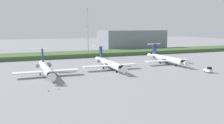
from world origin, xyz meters
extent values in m
plane|color=gray|center=(0.00, 30.00, 0.00)|extent=(500.00, 500.00, 0.00)
cube|color=#426033|center=(0.00, 61.37, 1.14)|extent=(320.00, 20.00, 2.29)
cylinder|color=white|center=(-27.22, 7.42, 2.45)|extent=(2.70, 24.00, 2.70)
cone|color=white|center=(-27.22, -6.08, 2.45)|extent=(2.70, 3.00, 2.70)
cone|color=white|center=(-27.22, 21.42, 2.45)|extent=(2.30, 4.00, 2.29)
cube|color=black|center=(-27.22, -4.18, 2.92)|extent=(2.02, 1.80, 0.90)
cylinder|color=navy|center=(-27.22, 7.42, 2.30)|extent=(2.76, 3.60, 2.76)
cube|color=white|center=(-33.12, 6.42, 1.84)|extent=(11.00, 3.20, 0.36)
cube|color=white|center=(-21.31, 6.42, 1.84)|extent=(11.00, 3.20, 0.36)
cube|color=navy|center=(-27.22, 18.42, 6.40)|extent=(0.36, 3.20, 5.20)
cube|color=white|center=(-27.22, 18.72, 8.80)|extent=(6.80, 1.80, 0.24)
cylinder|color=gray|center=(-29.47, 16.62, 2.65)|extent=(1.50, 3.40, 1.50)
cylinder|color=gray|center=(-24.97, 16.62, 2.65)|extent=(1.50, 3.40, 1.50)
cylinder|color=gray|center=(-27.22, -0.02, 1.00)|extent=(0.20, 0.20, 0.65)
cylinder|color=black|center=(-27.22, -0.02, 0.45)|extent=(0.30, 0.90, 0.90)
cylinder|color=black|center=(-29.12, 9.82, 0.45)|extent=(0.35, 0.90, 0.90)
cylinder|color=black|center=(-25.32, 9.82, 0.45)|extent=(0.35, 0.90, 0.90)
cylinder|color=white|center=(-1.28, 11.55, 2.45)|extent=(2.70, 24.00, 2.70)
cone|color=white|center=(-1.28, -1.95, 2.45)|extent=(2.70, 3.00, 2.70)
cone|color=white|center=(-1.28, 25.55, 2.45)|extent=(2.29, 4.00, 2.29)
cube|color=black|center=(-1.28, -0.05, 2.92)|extent=(2.03, 1.80, 0.90)
cylinder|color=navy|center=(-1.28, 11.55, 2.30)|extent=(2.76, 3.60, 2.76)
cube|color=white|center=(-7.19, 10.55, 1.84)|extent=(11.00, 3.20, 0.36)
cube|color=white|center=(4.62, 10.55, 1.84)|extent=(11.00, 3.20, 0.36)
cube|color=navy|center=(-1.28, 22.55, 6.40)|extent=(0.36, 3.20, 5.20)
cube|color=white|center=(-1.28, 22.85, 8.80)|extent=(6.80, 1.80, 0.24)
cylinder|color=gray|center=(-3.53, 20.75, 2.65)|extent=(1.50, 3.40, 1.50)
cylinder|color=gray|center=(0.97, 20.75, 2.65)|extent=(1.50, 3.40, 1.50)
cylinder|color=gray|center=(-1.28, 4.11, 1.00)|extent=(0.20, 0.20, 0.65)
cylinder|color=black|center=(-1.28, 4.11, 0.45)|extent=(0.30, 0.90, 0.90)
cylinder|color=black|center=(-3.18, 13.95, 0.45)|extent=(0.35, 0.90, 0.90)
cylinder|color=black|center=(0.62, 13.95, 0.45)|extent=(0.35, 0.90, 0.90)
cylinder|color=white|center=(28.94, 15.22, 2.45)|extent=(2.70, 24.00, 2.70)
cone|color=white|center=(28.94, 1.72, 2.45)|extent=(2.70, 3.00, 2.70)
cone|color=white|center=(28.94, 29.22, 2.45)|extent=(2.30, 4.00, 2.29)
cube|color=black|center=(28.94, 3.62, 2.92)|extent=(2.02, 1.80, 0.90)
cylinder|color=navy|center=(28.94, 15.22, 2.30)|extent=(2.76, 3.60, 2.76)
cube|color=white|center=(23.04, 14.22, 1.84)|extent=(11.00, 3.20, 0.36)
cube|color=white|center=(34.85, 14.22, 1.84)|extent=(11.00, 3.20, 0.36)
cube|color=navy|center=(28.94, 26.22, 6.40)|extent=(0.36, 3.20, 5.20)
cube|color=white|center=(28.94, 26.52, 8.80)|extent=(6.80, 1.80, 0.24)
cylinder|color=gray|center=(26.69, 24.42, 2.65)|extent=(1.50, 3.40, 1.50)
cylinder|color=gray|center=(31.19, 24.42, 2.65)|extent=(1.50, 3.40, 1.50)
cylinder|color=gray|center=(28.94, 7.78, 1.00)|extent=(0.20, 0.20, 0.65)
cylinder|color=black|center=(28.94, 7.78, 0.45)|extent=(0.30, 0.90, 0.90)
cylinder|color=black|center=(27.04, 17.62, 0.45)|extent=(0.35, 0.90, 0.90)
cylinder|color=black|center=(30.84, 17.62, 0.45)|extent=(0.35, 0.90, 0.90)
cylinder|color=#B2B2B7|center=(1.76, 53.95, 8.78)|extent=(0.50, 0.50, 17.55)
cylinder|color=#B2B2B7|center=(1.76, 53.95, 22.28)|extent=(0.28, 0.28, 9.45)
cube|color=#B2B2B7|center=(1.76, 53.95, 17.95)|extent=(4.40, 0.20, 0.20)
sphere|color=red|center=(1.76, 53.95, 27.26)|extent=(0.50, 0.50, 0.50)
cube|color=gray|center=(45.76, 86.87, 7.47)|extent=(47.37, 25.22, 14.94)
cube|color=silver|center=(31.73, -8.79, 0.85)|extent=(1.70, 3.20, 1.10)
cube|color=black|center=(31.73, -9.35, 1.85)|extent=(1.36, 1.10, 0.90)
cylinder|color=black|center=(30.98, -9.75, 0.30)|extent=(0.22, 0.60, 0.60)
cylinder|color=black|center=(32.48, -9.75, 0.30)|extent=(0.22, 0.60, 0.60)
cylinder|color=black|center=(30.98, -7.83, 0.30)|extent=(0.22, 0.60, 0.60)
cylinder|color=black|center=(32.48, -7.83, 0.30)|extent=(0.22, 0.60, 0.60)
cone|color=orange|center=(-29.24, -14.31, 0.28)|extent=(0.44, 0.44, 0.55)
cone|color=orange|center=(-26.29, -13.80, 0.28)|extent=(0.44, 0.44, 0.55)
camera|label=1|loc=(-36.72, -80.84, 17.57)|focal=38.94mm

